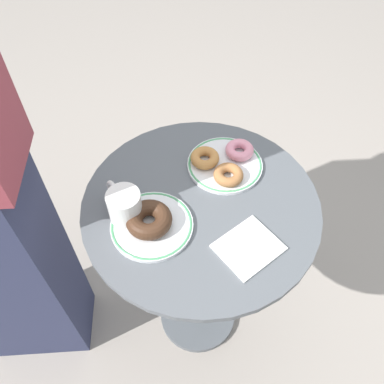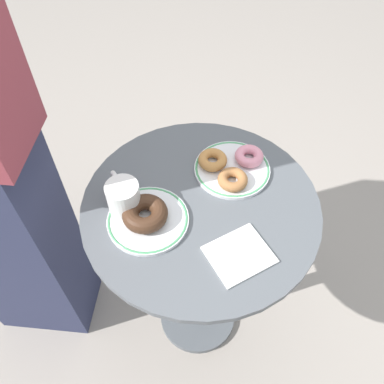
{
  "view_description": "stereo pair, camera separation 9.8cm",
  "coord_description": "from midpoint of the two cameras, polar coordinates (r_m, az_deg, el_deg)",
  "views": [
    {
      "loc": [
        -0.45,
        -0.41,
        1.56
      ],
      "look_at": [
        -0.02,
        0.02,
        0.79
      ],
      "focal_mm": 37.67,
      "sensor_mm": 36.0,
      "label": 1
    },
    {
      "loc": [
        -0.37,
        -0.48,
        1.56
      ],
      "look_at": [
        -0.02,
        0.02,
        0.79
      ],
      "focal_mm": 37.67,
      "sensor_mm": 36.0,
      "label": 2
    }
  ],
  "objects": [
    {
      "name": "donut_old_fashioned",
      "position": [
        1.08,
        -0.77,
        4.7
      ],
      "size": [
        0.1,
        0.1,
        0.03
      ],
      "primitive_type": "torus",
      "rotation": [
        0.0,
        0.0,
        1.83
      ],
      "color": "#BC7F42",
      "rests_on": "plate_right"
    },
    {
      "name": "plate_right",
      "position": [
        1.09,
        2.11,
        3.76
      ],
      "size": [
        0.2,
        0.2,
        0.01
      ],
      "color": "white",
      "rests_on": "cafe_table"
    },
    {
      "name": "paper_napkin",
      "position": [
        0.94,
        5.05,
        -8.01
      ],
      "size": [
        0.15,
        0.13,
        0.01
      ],
      "primitive_type": "cube",
      "rotation": [
        0.0,
        0.0,
        -0.12
      ],
      "color": "white",
      "rests_on": "cafe_table"
    },
    {
      "name": "donut_chocolate",
      "position": [
        0.96,
        -9.05,
        -4.08
      ],
      "size": [
        0.13,
        0.13,
        0.04
      ],
      "primitive_type": "torus",
      "rotation": [
        0.0,
        0.0,
        4.9
      ],
      "color": "#422819",
      "rests_on": "plate_left"
    },
    {
      "name": "coffee_mug",
      "position": [
        0.97,
        -12.44,
        -2.15
      ],
      "size": [
        0.08,
        0.12,
        0.09
      ],
      "color": "white",
      "rests_on": "cafe_table"
    },
    {
      "name": "plate_left",
      "position": [
        0.98,
        -8.58,
        -4.87
      ],
      "size": [
        0.2,
        0.2,
        0.01
      ],
      "color": "white",
      "rests_on": "cafe_table"
    },
    {
      "name": "ground_plane",
      "position": [
        1.69,
        -0.94,
        -17.29
      ],
      "size": [
        7.0,
        7.0,
        0.02
      ],
      "primitive_type": "cube",
      "color": "#9E9389"
    },
    {
      "name": "donut_cinnamon",
      "position": [
        1.04,
        2.6,
        2.22
      ],
      "size": [
        0.11,
        0.11,
        0.03
      ],
      "primitive_type": "torus",
      "rotation": [
        0.0,
        0.0,
        3.94
      ],
      "color": "#A36B3D",
      "rests_on": "plate_right"
    },
    {
      "name": "cafe_table",
      "position": [
        1.2,
        -1.27,
        -8.06
      ],
      "size": [
        0.61,
        0.61,
        0.75
      ],
      "color": "#565B60",
      "rests_on": "ground"
    },
    {
      "name": "donut_pink_frosted",
      "position": [
        1.1,
        4.23,
        5.81
      ],
      "size": [
        0.1,
        0.1,
        0.03
      ],
      "primitive_type": "torus",
      "rotation": [
        0.0,
        0.0,
        1.26
      ],
      "color": "pink",
      "rests_on": "plate_right"
    }
  ]
}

